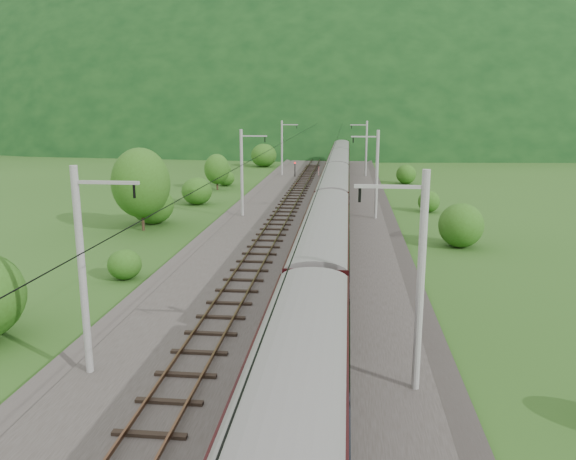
# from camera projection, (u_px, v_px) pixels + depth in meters

# --- Properties ---
(ground) EXTENTS (600.00, 600.00, 0.00)m
(ground) POSITION_uv_depth(u_px,v_px,m) (248.00, 387.00, 21.19)
(ground) COLOR #254816
(ground) RESTS_ON ground
(railbed) EXTENTS (14.00, 220.00, 0.30)m
(railbed) POSITION_uv_depth(u_px,v_px,m) (280.00, 296.00, 30.87)
(railbed) COLOR #38332D
(railbed) RESTS_ON ground
(track_left) EXTENTS (2.40, 220.00, 0.27)m
(track_left) POSITION_uv_depth(u_px,v_px,m) (237.00, 291.00, 31.07)
(track_left) COLOR brown
(track_left) RESTS_ON railbed
(track_right) EXTENTS (2.40, 220.00, 0.27)m
(track_right) POSITION_uv_depth(u_px,v_px,m) (323.00, 294.00, 30.58)
(track_right) COLOR brown
(track_right) RESTS_ON railbed
(catenary_left) EXTENTS (2.54, 192.28, 8.00)m
(catenary_left) POSITION_uv_depth(u_px,v_px,m) (243.00, 171.00, 51.92)
(catenary_left) COLOR gray
(catenary_left) RESTS_ON railbed
(catenary_right) EXTENTS (2.54, 192.28, 8.00)m
(catenary_right) POSITION_uv_depth(u_px,v_px,m) (376.00, 173.00, 50.66)
(catenary_right) COLOR gray
(catenary_right) RESTS_ON railbed
(overhead_wires) EXTENTS (4.83, 198.00, 0.03)m
(overhead_wires) POSITION_uv_depth(u_px,v_px,m) (279.00, 170.00, 29.37)
(overhead_wires) COLOR black
(overhead_wires) RESTS_ON ground
(mountain_main) EXTENTS (504.00, 360.00, 244.00)m
(mountain_main) POSITION_uv_depth(u_px,v_px,m) (341.00, 128.00, 273.62)
(mountain_main) COLOR black
(mountain_main) RESTS_ON ground
(mountain_ridge) EXTENTS (336.00, 280.00, 132.00)m
(mountain_ridge) POSITION_uv_depth(u_px,v_px,m) (135.00, 124.00, 324.87)
(mountain_ridge) COLOR black
(mountain_ridge) RESTS_ON ground
(train) EXTENTS (2.72, 150.14, 4.72)m
(train) POSITION_uv_depth(u_px,v_px,m) (335.00, 185.00, 51.51)
(train) COLOR black
(train) RESTS_ON ground
(hazard_post_near) EXTENTS (0.14, 0.14, 1.30)m
(hazard_post_near) POSITION_uv_depth(u_px,v_px,m) (319.00, 171.00, 83.08)
(hazard_post_near) COLOR red
(hazard_post_near) RESTS_ON railbed
(hazard_post_far) EXTENTS (0.16, 0.16, 1.47)m
(hazard_post_far) POSITION_uv_depth(u_px,v_px,m) (325.00, 169.00, 84.72)
(hazard_post_far) COLOR red
(hazard_post_far) RESTS_ON railbed
(signal) EXTENTS (0.23, 0.23, 2.11)m
(signal) POSITION_uv_depth(u_px,v_px,m) (295.00, 168.00, 81.58)
(signal) COLOR black
(signal) RESTS_ON railbed
(vegetation_left) EXTENTS (10.97, 143.60, 7.02)m
(vegetation_left) POSITION_uv_depth(u_px,v_px,m) (116.00, 215.00, 41.74)
(vegetation_left) COLOR #2A5216
(vegetation_left) RESTS_ON ground
(vegetation_right) EXTENTS (4.91, 98.63, 3.00)m
(vegetation_right) POSITION_uv_depth(u_px,v_px,m) (509.00, 281.00, 29.85)
(vegetation_right) COLOR #2A5216
(vegetation_right) RESTS_ON ground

